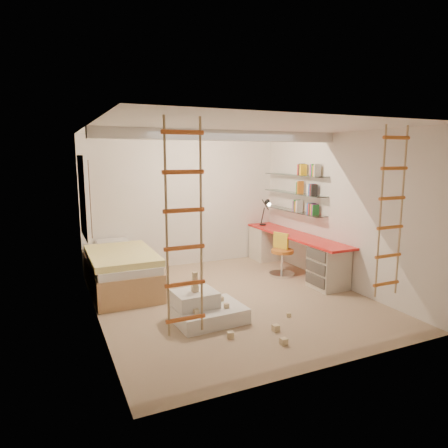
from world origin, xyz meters
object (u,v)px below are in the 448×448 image
play_platform (205,309)px  bed (121,270)px  desk (294,252)px  swivel_chair (282,260)px

play_platform → bed: bearing=113.8°
bed → play_platform: bed is taller
bed → desk: bearing=-6.5°
desk → swivel_chair: (-0.32, -0.09, -0.11)m
desk → swivel_chair: size_ratio=3.49×
desk → swivel_chair: bearing=-163.9°
desk → bed: desk is taller
desk → play_platform: size_ratio=2.93×
desk → play_platform: (-2.40, -1.44, -0.24)m
bed → play_platform: size_ratio=2.09×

